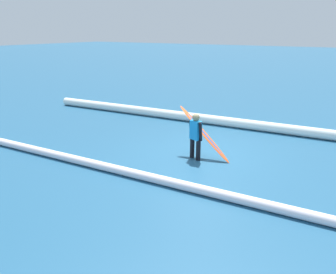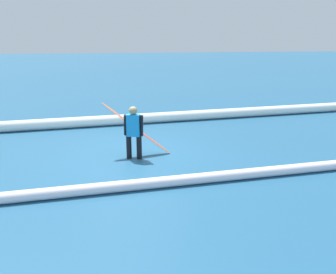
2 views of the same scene
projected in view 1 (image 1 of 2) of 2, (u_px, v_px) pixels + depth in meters
The scene contains 5 objects.
ground_plane at pixel (199, 153), 11.00m from camera, with size 146.64×146.64×0.00m, color #215478.
surfer at pixel (196, 134), 10.30m from camera, with size 0.49×0.33×1.41m.
surfboard at pixel (204, 134), 10.52m from camera, with size 1.88×0.48×1.50m.
wave_crest_foreground at pixel (305, 132), 12.63m from camera, with size 0.38×0.38×23.51m, color white.
wave_crest_midground at pixel (152, 178), 8.90m from camera, with size 0.24×0.24×18.75m, color white.
Camera 1 is at (-4.65, 9.29, 3.79)m, focal length 36.91 mm.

